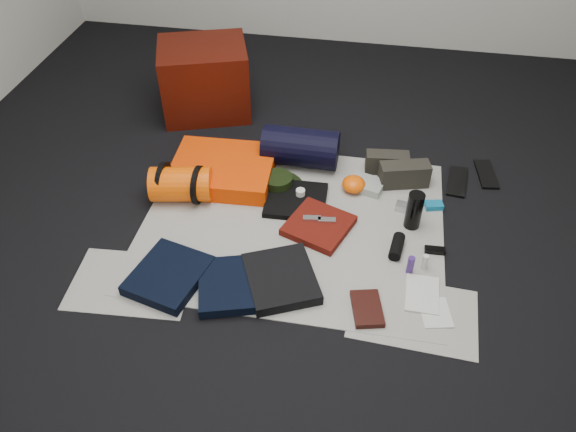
% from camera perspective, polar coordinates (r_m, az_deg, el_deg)
% --- Properties ---
extents(floor, '(4.50, 4.50, 0.02)m').
position_cam_1_polar(floor, '(3.04, 0.49, -0.92)').
color(floor, black).
rests_on(floor, ground).
extents(newspaper_mat, '(1.60, 1.30, 0.01)m').
position_cam_1_polar(newspaper_mat, '(3.03, 0.49, -0.74)').
color(newspaper_mat, beige).
rests_on(newspaper_mat, floor).
extents(newspaper_sheet_front_left, '(0.61, 0.44, 0.00)m').
position_cam_1_polar(newspaper_sheet_front_left, '(2.85, -15.59, -6.53)').
color(newspaper_sheet_front_left, beige).
rests_on(newspaper_sheet_front_left, floor).
extents(newspaper_sheet_front_right, '(0.60, 0.43, 0.00)m').
position_cam_1_polar(newspaper_sheet_front_right, '(2.69, 12.60, -9.67)').
color(newspaper_sheet_front_right, beige).
rests_on(newspaper_sheet_front_right, floor).
extents(red_cabinet, '(0.68, 0.62, 0.47)m').
position_cam_1_polar(red_cabinet, '(3.87, -8.45, 13.58)').
color(red_cabinet, '#440D05').
rests_on(red_cabinet, floor).
extents(sleeping_pad, '(0.60, 0.50, 0.11)m').
position_cam_1_polar(sleeping_pad, '(3.32, -6.63, 4.70)').
color(sleeping_pad, '#FB4002').
rests_on(sleeping_pad, newspaper_mat).
extents(stuff_sack, '(0.36, 0.25, 0.20)m').
position_cam_1_polar(stuff_sack, '(3.18, -10.81, 3.20)').
color(stuff_sack, '#FE5504').
rests_on(stuff_sack, newspaper_mat).
extents(sack_strap_left, '(0.02, 0.22, 0.22)m').
position_cam_1_polar(sack_strap_left, '(3.20, -12.52, 3.52)').
color(sack_strap_left, black).
rests_on(sack_strap_left, newspaper_mat).
extents(sack_strap_right, '(0.02, 0.22, 0.22)m').
position_cam_1_polar(sack_strap_right, '(3.14, -9.11, 3.15)').
color(sack_strap_right, black).
rests_on(sack_strap_right, newspaper_mat).
extents(navy_duffel, '(0.45, 0.24, 0.23)m').
position_cam_1_polar(navy_duffel, '(3.37, 1.28, 6.99)').
color(navy_duffel, black).
rests_on(navy_duffel, newspaper_mat).
extents(boonie_brim, '(0.38, 0.38, 0.01)m').
position_cam_1_polar(boonie_brim, '(3.25, -1.04, 2.92)').
color(boonie_brim, black).
rests_on(boonie_brim, newspaper_mat).
extents(boonie_crown, '(0.17, 0.17, 0.07)m').
position_cam_1_polar(boonie_crown, '(3.22, -1.05, 3.49)').
color(boonie_crown, black).
rests_on(boonie_crown, boonie_brim).
extents(hiking_boot_left, '(0.26, 0.12, 0.13)m').
position_cam_1_polar(hiking_boot_left, '(3.39, 10.02, 5.38)').
color(hiking_boot_left, '#2C2922').
rests_on(hiking_boot_left, newspaper_mat).
extents(hiking_boot_right, '(0.30, 0.18, 0.14)m').
position_cam_1_polar(hiking_boot_right, '(3.30, 11.72, 4.15)').
color(hiking_boot_right, '#2C2922').
rests_on(hiking_boot_right, newspaper_mat).
extents(flip_flop_left, '(0.14, 0.29, 0.02)m').
position_cam_1_polar(flip_flop_left, '(3.44, 16.82, 3.37)').
color(flip_flop_left, black).
rests_on(flip_flop_left, floor).
extents(flip_flop_right, '(0.13, 0.28, 0.01)m').
position_cam_1_polar(flip_flop_right, '(3.55, 19.49, 4.02)').
color(flip_flop_right, black).
rests_on(flip_flop_right, floor).
extents(trousers_navy_a, '(0.40, 0.43, 0.06)m').
position_cam_1_polar(trousers_navy_a, '(2.79, -12.01, -5.92)').
color(trousers_navy_a, black).
rests_on(trousers_navy_a, newspaper_mat).
extents(trousers_navy_b, '(0.38, 0.40, 0.05)m').
position_cam_1_polar(trousers_navy_b, '(2.71, -5.91, -7.01)').
color(trousers_navy_b, black).
rests_on(trousers_navy_b, newspaper_mat).
extents(trousers_charcoal, '(0.44, 0.46, 0.06)m').
position_cam_1_polar(trousers_charcoal, '(2.72, -0.73, -6.37)').
color(trousers_charcoal, black).
rests_on(trousers_charcoal, newspaper_mat).
extents(black_tshirt, '(0.34, 0.32, 0.03)m').
position_cam_1_polar(black_tshirt, '(3.14, 0.82, 1.63)').
color(black_tshirt, black).
rests_on(black_tshirt, newspaper_mat).
extents(red_shirt, '(0.40, 0.40, 0.04)m').
position_cam_1_polar(red_shirt, '(2.99, 3.13, -0.97)').
color(red_shirt, '#581109').
rests_on(red_shirt, newspaper_mat).
extents(orange_stuff_sack, '(0.14, 0.14, 0.09)m').
position_cam_1_polar(orange_stuff_sack, '(3.23, 6.69, 3.23)').
color(orange_stuff_sack, '#FE5504').
rests_on(orange_stuff_sack, newspaper_mat).
extents(first_aid_pouch, '(0.22, 0.19, 0.05)m').
position_cam_1_polar(first_aid_pouch, '(3.27, 8.00, 3.16)').
color(first_aid_pouch, gray).
rests_on(first_aid_pouch, newspaper_mat).
extents(water_bottle, '(0.11, 0.11, 0.22)m').
position_cam_1_polar(water_bottle, '(3.02, 12.70, 0.56)').
color(water_bottle, black).
rests_on(water_bottle, newspaper_mat).
extents(speaker, '(0.08, 0.17, 0.06)m').
position_cam_1_polar(speaker, '(2.91, 11.00, -3.06)').
color(speaker, black).
rests_on(speaker, newspaper_mat).
extents(compact_camera, '(0.11, 0.08, 0.04)m').
position_cam_1_polar(compact_camera, '(3.16, 11.75, 0.88)').
color(compact_camera, '#BABABF').
rests_on(compact_camera, newspaper_mat).
extents(cyan_case, '(0.11, 0.08, 0.03)m').
position_cam_1_polar(cyan_case, '(3.21, 14.60, 1.05)').
color(cyan_case, '#0F6B94').
rests_on(cyan_case, newspaper_mat).
extents(toiletry_purple, '(0.04, 0.04, 0.10)m').
position_cam_1_polar(toiletry_purple, '(2.81, 12.34, -4.90)').
color(toiletry_purple, '#3D216C').
rests_on(toiletry_purple, newspaper_mat).
extents(toiletry_clear, '(0.03, 0.03, 0.09)m').
position_cam_1_polar(toiletry_clear, '(2.85, 13.73, -4.56)').
color(toiletry_clear, silver).
rests_on(toiletry_clear, newspaper_mat).
extents(paperback_book, '(0.18, 0.23, 0.03)m').
position_cam_1_polar(paperback_book, '(2.64, 8.04, -9.30)').
color(paperback_book, black).
rests_on(paperback_book, newspaper_mat).
extents(map_booklet, '(0.16, 0.23, 0.01)m').
position_cam_1_polar(map_booklet, '(2.76, 13.48, -7.72)').
color(map_booklet, silver).
rests_on(map_booklet, newspaper_mat).
extents(map_printout, '(0.17, 0.20, 0.01)m').
position_cam_1_polar(map_printout, '(2.71, 14.75, -9.46)').
color(map_printout, silver).
rests_on(map_printout, newspaper_mat).
extents(sunglasses, '(0.10, 0.05, 0.03)m').
position_cam_1_polar(sunglasses, '(2.96, 14.67, -3.38)').
color(sunglasses, black).
rests_on(sunglasses, newspaper_mat).
extents(key_cluster, '(0.08, 0.08, 0.01)m').
position_cam_1_polar(key_cluster, '(2.80, -14.30, -6.84)').
color(key_cluster, '#BABABF').
rests_on(key_cluster, newspaper_mat).
extents(tape_roll, '(0.05, 0.05, 0.04)m').
position_cam_1_polar(tape_roll, '(3.14, 1.28, 2.42)').
color(tape_roll, silver).
rests_on(tape_roll, black_tshirt).
extents(energy_bar_a, '(0.10, 0.05, 0.01)m').
position_cam_1_polar(energy_bar_a, '(2.99, 2.45, -0.23)').
color(energy_bar_a, '#BABABF').
rests_on(energy_bar_a, red_shirt).
extents(energy_bar_b, '(0.10, 0.05, 0.01)m').
position_cam_1_polar(energy_bar_b, '(2.98, 3.97, -0.41)').
color(energy_bar_b, '#BABABF').
rests_on(energy_bar_b, red_shirt).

